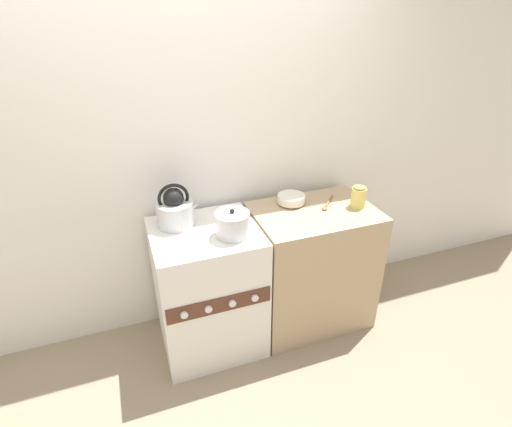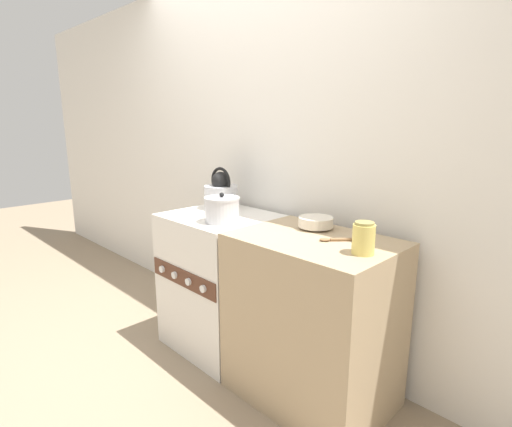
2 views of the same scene
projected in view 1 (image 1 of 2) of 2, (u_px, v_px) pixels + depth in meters
name	position (u px, v px, depth m)	size (l,w,h in m)	color
ground_plane	(224.00, 370.00, 2.62)	(12.00, 12.00, 0.00)	gray
wall_back	(188.00, 157.00, 2.59)	(7.00, 0.06, 2.50)	silver
stove	(209.00, 289.00, 2.66)	(0.66, 0.63, 0.90)	silver
counter	(311.00, 266.00, 2.88)	(0.82, 0.59, 0.91)	tan
kettle	(175.00, 210.00, 2.46)	(0.28, 0.23, 0.28)	silver
cooking_pot	(233.00, 224.00, 2.37)	(0.21, 0.21, 0.18)	silver
enamel_bowl	(291.00, 199.00, 2.74)	(0.19, 0.19, 0.06)	beige
storage_jar	(358.00, 197.00, 2.69)	(0.10, 0.10, 0.15)	#E0CC66
wooden_spoon	(327.00, 204.00, 2.74)	(0.18, 0.20, 0.02)	olive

